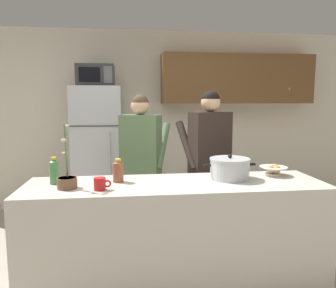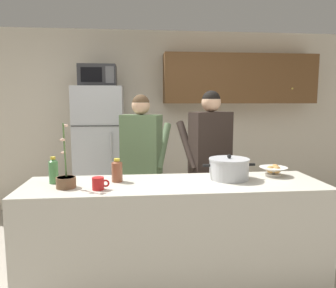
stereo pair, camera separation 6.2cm
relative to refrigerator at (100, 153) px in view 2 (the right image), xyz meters
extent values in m
plane|color=#B2A899|center=(0.80, -1.85, -0.89)|extent=(14.00, 14.00, 0.00)
cube|color=beige|center=(0.80, 0.45, 0.41)|extent=(6.00, 0.12, 2.60)
cube|color=brown|center=(2.00, 0.22, 1.02)|extent=(2.21, 0.34, 0.70)
sphere|color=gold|center=(2.72, 0.05, 0.88)|extent=(0.03, 0.03, 0.03)
cube|color=beige|center=(0.80, -1.85, -0.43)|extent=(2.46, 0.68, 0.92)
cube|color=#B7BABF|center=(0.00, 0.00, 0.00)|extent=(0.64, 0.64, 1.78)
cube|color=#333333|center=(0.00, -0.32, 0.39)|extent=(0.63, 0.01, 0.01)
cylinder|color=#B2B2B7|center=(0.18, -0.35, -0.09)|extent=(0.02, 0.02, 0.80)
cube|color=#2D2D30|center=(0.00, -0.02, 1.03)|extent=(0.48, 0.36, 0.28)
cube|color=black|center=(-0.06, -0.20, 1.03)|extent=(0.26, 0.01, 0.18)
cube|color=#59595B|center=(0.17, -0.20, 1.03)|extent=(0.11, 0.01, 0.21)
cylinder|color=#33384C|center=(0.61, -1.00, -0.49)|extent=(0.11, 0.11, 0.81)
cylinder|color=#33384C|center=(0.47, -0.94, -0.49)|extent=(0.11, 0.11, 0.81)
cube|color=#59724C|center=(0.54, -0.97, 0.24)|extent=(0.46, 0.35, 0.64)
sphere|color=#D8A884|center=(0.54, -0.97, 0.65)|extent=(0.19, 0.19, 0.19)
sphere|color=#4C3823|center=(0.54, -0.97, 0.68)|extent=(0.18, 0.18, 0.18)
cylinder|color=#59724C|center=(0.78, -0.94, 0.22)|extent=(0.22, 0.38, 0.49)
cylinder|color=#59724C|center=(0.40, -0.77, 0.22)|extent=(0.22, 0.38, 0.49)
cylinder|color=#726656|center=(1.33, -1.11, -0.48)|extent=(0.11, 0.11, 0.82)
cylinder|color=#726656|center=(1.19, -1.16, -0.48)|extent=(0.11, 0.11, 0.82)
cube|color=#2D231E|center=(1.26, -1.13, 0.26)|extent=(0.47, 0.34, 0.65)
sphere|color=#D8A884|center=(1.26, -1.13, 0.69)|extent=(0.20, 0.20, 0.20)
sphere|color=black|center=(1.26, -1.13, 0.71)|extent=(0.19, 0.19, 0.19)
cylinder|color=#2D231E|center=(1.42, -0.94, 0.24)|extent=(0.21, 0.39, 0.50)
cylinder|color=#2D231E|center=(1.02, -1.10, 0.24)|extent=(0.21, 0.39, 0.50)
cylinder|color=silver|center=(1.28, -1.76, 0.11)|extent=(0.34, 0.34, 0.16)
cylinder|color=silver|center=(1.28, -1.76, 0.20)|extent=(0.35, 0.35, 0.02)
sphere|color=black|center=(1.28, -1.76, 0.23)|extent=(0.04, 0.04, 0.04)
cube|color=black|center=(1.08, -1.76, 0.15)|extent=(0.06, 0.02, 0.02)
cube|color=black|center=(1.47, -1.76, 0.15)|extent=(0.06, 0.02, 0.02)
cylinder|color=red|center=(0.19, -2.00, 0.08)|extent=(0.09, 0.09, 0.10)
torus|color=red|center=(0.25, -2.00, 0.08)|extent=(0.06, 0.01, 0.06)
cylinder|color=white|center=(1.71, -1.69, 0.04)|extent=(0.14, 0.14, 0.02)
cone|color=white|center=(1.71, -1.69, 0.08)|extent=(0.25, 0.25, 0.06)
sphere|color=tan|center=(1.67, -1.71, 0.10)|extent=(0.07, 0.07, 0.07)
sphere|color=tan|center=(1.74, -1.66, 0.10)|extent=(0.07, 0.07, 0.07)
sphere|color=tan|center=(1.72, -1.73, 0.10)|extent=(0.07, 0.07, 0.07)
cylinder|color=brown|center=(0.32, -1.76, 0.11)|extent=(0.09, 0.09, 0.16)
cone|color=brown|center=(0.32, -1.76, 0.20)|extent=(0.09, 0.09, 0.02)
cylinder|color=gold|center=(0.32, -1.76, 0.22)|extent=(0.05, 0.05, 0.02)
cylinder|color=#4C8C4C|center=(-0.19, -1.77, 0.12)|extent=(0.07, 0.07, 0.18)
cone|color=#4C8C4C|center=(-0.19, -1.77, 0.22)|extent=(0.07, 0.07, 0.03)
cylinder|color=gold|center=(-0.19, -1.77, 0.24)|extent=(0.04, 0.04, 0.02)
cylinder|color=brown|center=(-0.06, -1.92, 0.07)|extent=(0.15, 0.15, 0.09)
cylinder|color=#38281E|center=(-0.06, -1.92, 0.11)|extent=(0.14, 0.14, 0.01)
cylinder|color=#4C7238|center=(-0.06, -1.92, 0.32)|extent=(0.01, 0.05, 0.42)
ellipsoid|color=#D8A58C|center=(-0.07, -1.91, 0.30)|extent=(0.04, 0.03, 0.02)
ellipsoid|color=#D8A58C|center=(-0.07, -1.94, 0.41)|extent=(0.04, 0.03, 0.02)
ellipsoid|color=#D8A58C|center=(-0.05, -1.91, 0.51)|extent=(0.04, 0.03, 0.02)
camera|label=1|loc=(0.42, -4.43, 0.69)|focal=34.72mm
camera|label=2|loc=(0.48, -4.43, 0.69)|focal=34.72mm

